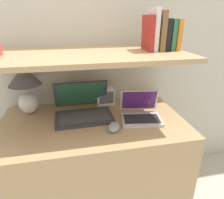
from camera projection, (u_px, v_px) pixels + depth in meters
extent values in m
cube|color=beige|center=(85.00, 45.00, 1.50)|extent=(6.00, 0.05, 2.40)
cube|color=tan|center=(95.00, 167.00, 1.46)|extent=(1.19, 0.67, 0.77)
cube|color=beige|center=(89.00, 120.00, 1.70)|extent=(1.19, 0.04, 1.17)
cube|color=tan|center=(89.00, 55.00, 1.21)|extent=(1.19, 0.61, 0.03)
ellipsoid|color=white|center=(29.00, 103.00, 1.38)|extent=(0.13, 0.13, 0.15)
cylinder|color=tan|center=(26.00, 89.00, 1.34)|extent=(0.02, 0.02, 0.06)
cone|color=#4C4C51|center=(24.00, 76.00, 1.31)|extent=(0.21, 0.21, 0.13)
cube|color=#333338|center=(84.00, 117.00, 1.33)|extent=(0.38, 0.24, 0.02)
cube|color=#47474C|center=(84.00, 117.00, 1.31)|extent=(0.33, 0.17, 0.00)
cube|color=#333338|center=(81.00, 94.00, 1.43)|extent=(0.38, 0.09, 0.20)
cube|color=#235138|center=(81.00, 94.00, 1.42)|extent=(0.34, 0.08, 0.18)
cube|color=silver|center=(141.00, 120.00, 1.30)|extent=(0.28, 0.21, 0.02)
cube|color=#232326|center=(142.00, 119.00, 1.29)|extent=(0.24, 0.16, 0.00)
cube|color=silver|center=(139.00, 100.00, 1.37)|extent=(0.26, 0.10, 0.16)
cube|color=#4C1E60|center=(139.00, 100.00, 1.37)|extent=(0.24, 0.09, 0.14)
ellipsoid|color=#99999E|center=(114.00, 127.00, 1.20)|extent=(0.10, 0.13, 0.04)
cube|color=white|center=(105.00, 96.00, 1.53)|extent=(0.13, 0.08, 0.13)
cube|color=#59595B|center=(106.00, 98.00, 1.49)|extent=(0.11, 0.00, 0.09)
cube|color=orange|center=(175.00, 35.00, 1.27)|extent=(0.03, 0.14, 0.19)
cube|color=#2D7042|center=(170.00, 35.00, 1.26)|extent=(0.03, 0.13, 0.19)
cube|color=black|center=(164.00, 35.00, 1.26)|extent=(0.03, 0.14, 0.19)
cube|color=brown|center=(159.00, 31.00, 1.24)|extent=(0.03, 0.17, 0.24)
cube|color=silver|center=(153.00, 29.00, 1.23)|extent=(0.03, 0.15, 0.25)
cube|color=#A82823|center=(148.00, 33.00, 1.23)|extent=(0.03, 0.17, 0.21)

